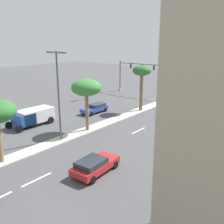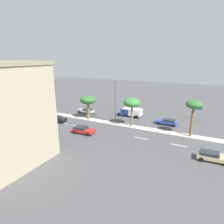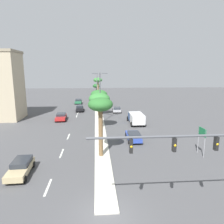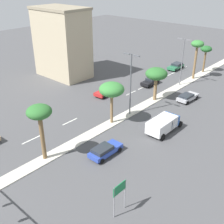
# 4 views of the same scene
# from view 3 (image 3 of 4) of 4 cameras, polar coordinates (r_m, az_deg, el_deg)

# --- Properties ---
(ground_plane) EXTENTS (160.00, 160.00, 0.00)m
(ground_plane) POSITION_cam_3_polar(r_m,az_deg,el_deg) (42.40, -3.44, -2.52)
(ground_plane) COLOR #4C4C4F
(median_curb) EXTENTS (1.80, 71.94, 0.12)m
(median_curb) POSITION_cam_3_polar(r_m,az_deg,el_deg) (50.18, -3.61, -0.27)
(median_curb) COLOR beige
(median_curb) RESTS_ON ground
(lane_stripe_front) EXTENTS (0.20, 2.80, 0.01)m
(lane_stripe_front) POSITION_cam_3_polar(r_m,az_deg,el_deg) (20.42, -17.06, -18.99)
(lane_stripe_front) COLOR silver
(lane_stripe_front) RESTS_ON ground
(lane_stripe_leading) EXTENTS (0.20, 2.80, 0.01)m
(lane_stripe_leading) POSITION_cam_3_polar(r_m,az_deg,el_deg) (27.19, -13.56, -10.89)
(lane_stripe_leading) COLOR silver
(lane_stripe_leading) RESTS_ON ground
(lane_stripe_near) EXTENTS (0.20, 2.80, 0.01)m
(lane_stripe_near) POSITION_cam_3_polar(r_m,az_deg,el_deg) (33.50, -11.78, -6.53)
(lane_stripe_near) COLOR silver
(lane_stripe_near) RESTS_ON ground
(lane_stripe_center) EXTENTS (0.20, 2.80, 0.01)m
(lane_stripe_center) POSITION_cam_3_polar(r_m,az_deg,el_deg) (47.75, -9.59, -1.08)
(lane_stripe_center) COLOR silver
(lane_stripe_center) RESTS_ON ground
(lane_stripe_outboard) EXTENTS (0.20, 2.80, 0.01)m
(lane_stripe_outboard) POSITION_cam_3_polar(r_m,az_deg,el_deg) (51.23, -9.24, -0.22)
(lane_stripe_outboard) COLOR silver
(lane_stripe_outboard) RESTS_ON ground
(lane_stripe_left) EXTENTS (0.20, 2.80, 0.01)m
(lane_stripe_left) POSITION_cam_3_polar(r_m,az_deg,el_deg) (67.40, -8.12, 2.58)
(lane_stripe_left) COLOR silver
(lane_stripe_left) RESTS_ON ground
(lane_stripe_inboard) EXTENTS (0.20, 2.80, 0.01)m
(lane_stripe_inboard) POSITION_cam_3_polar(r_m,az_deg,el_deg) (61.80, -8.44, 1.78)
(lane_stripe_inboard) COLOR silver
(lane_stripe_inboard) RESTS_ON ground
(directional_road_sign) EXTENTS (0.10, 1.69, 3.40)m
(directional_road_sign) POSITION_cam_3_polar(r_m,az_deg,el_deg) (27.40, 23.31, -5.82)
(directional_road_sign) COLOR gray
(directional_road_sign) RESTS_ON ground
(palm_tree_front) EXTENTS (2.86, 2.86, 6.98)m
(palm_tree_front) POSITION_cam_3_polar(r_m,az_deg,el_deg) (23.92, -3.16, 1.29)
(palm_tree_front) COLOR brown
(palm_tree_front) RESTS_ON median_curb
(palm_tree_mid) EXTENTS (3.60, 3.60, 6.23)m
(palm_tree_mid) POSITION_cam_3_polar(r_m,az_deg,el_deg) (35.85, -3.47, 3.52)
(palm_tree_mid) COLOR olive
(palm_tree_mid) RESTS_ON median_curb
(palm_tree_inboard) EXTENTS (3.70, 3.70, 5.73)m
(palm_tree_inboard) POSITION_cam_3_polar(r_m,az_deg,el_deg) (46.98, -3.57, 4.69)
(palm_tree_inboard) COLOR olive
(palm_tree_inboard) RESTS_ON median_curb
(palm_tree_right) EXTENTS (2.54, 2.54, 7.93)m
(palm_tree_right) POSITION_cam_3_polar(r_m,az_deg,el_deg) (61.18, -3.88, 8.16)
(palm_tree_right) COLOR olive
(palm_tree_right) RESTS_ON median_curb
(palm_tree_leading) EXTENTS (2.44, 2.44, 5.81)m
(palm_tree_leading) POSITION_cam_3_polar(r_m,az_deg,el_deg) (66.73, -4.23, 6.90)
(palm_tree_leading) COLOR brown
(palm_tree_leading) RESTS_ON median_curb
(street_lamp_inboard) EXTENTS (2.90, 0.24, 9.57)m
(street_lamp_inboard) POSITION_cam_3_polar(r_m,az_deg,el_deg) (39.79, -3.27, 4.98)
(street_lamp_inboard) COLOR #515459
(street_lamp_inboard) RESTS_ON median_curb
(street_lamp_far) EXTENTS (2.90, 0.24, 9.01)m
(street_lamp_far) POSITION_cam_3_polar(r_m,az_deg,el_deg) (56.16, -4.09, 6.53)
(street_lamp_far) COLOR slate
(street_lamp_far) RESTS_ON median_curb
(sedan_black_leading) EXTENTS (2.07, 4.61, 1.39)m
(sedan_black_leading) POSITION_cam_3_polar(r_m,az_deg,el_deg) (53.39, -8.80, 1.08)
(sedan_black_leading) COLOR black
(sedan_black_leading) RESTS_ON ground
(sedan_green_inboard) EXTENTS (2.17, 4.59, 1.36)m
(sedan_green_inboard) POSITION_cam_3_polar(r_m,az_deg,el_deg) (65.40, -9.15, 2.93)
(sedan_green_inboard) COLOR #287047
(sedan_green_inboard) RESTS_ON ground
(sedan_red_mid) EXTENTS (2.31, 4.52, 1.35)m
(sedan_red_mid) POSITION_cam_3_polar(r_m,az_deg,el_deg) (44.37, -13.72, -1.24)
(sedan_red_mid) COLOR red
(sedan_red_mid) RESTS_ON ground
(sedan_blue_right) EXTENTS (1.98, 4.52, 1.33)m
(sedan_blue_right) POSITION_cam_3_polar(r_m,az_deg,el_deg) (30.83, 5.89, -6.52)
(sedan_blue_right) COLOR #2D47AD
(sedan_blue_right) RESTS_ON ground
(sedan_tan_trailing) EXTENTS (2.02, 4.52, 1.36)m
(sedan_tan_trailing) POSITION_cam_3_polar(r_m,az_deg,el_deg) (23.20, -23.61, -13.61)
(sedan_tan_trailing) COLOR tan
(sedan_tan_trailing) RESTS_ON ground
(sedan_silver_center) EXTENTS (2.21, 4.56, 1.23)m
(sedan_silver_center) POSITION_cam_3_polar(r_m,az_deg,el_deg) (51.41, 1.29, 0.74)
(sedan_silver_center) COLOR #B2B2B7
(sedan_silver_center) RESTS_ON ground
(box_truck) EXTENTS (2.64, 5.96, 2.09)m
(box_truck) POSITION_cam_3_polar(r_m,az_deg,el_deg) (40.31, 6.56, -1.53)
(box_truck) COLOR #234C99
(box_truck) RESTS_ON ground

